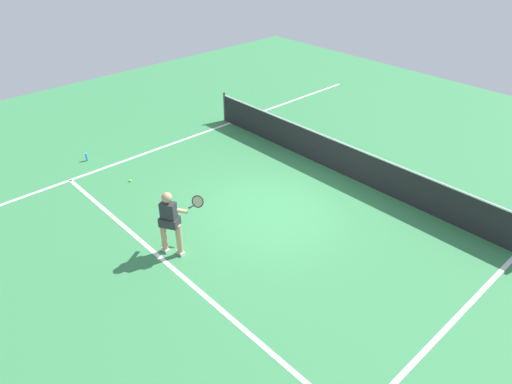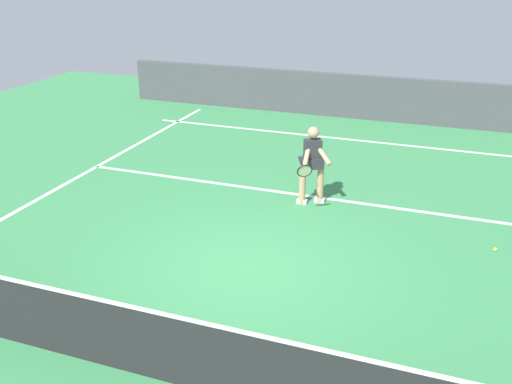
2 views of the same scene
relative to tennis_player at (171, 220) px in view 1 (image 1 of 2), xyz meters
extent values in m
plane|color=#38844C|center=(0.30, 2.79, -0.85)|extent=(25.15, 25.15, 0.00)
cube|color=white|center=(0.30, -0.34, -0.84)|extent=(9.74, 0.10, 0.01)
cube|color=white|center=(-4.56, 2.79, -0.84)|extent=(0.10, 17.34, 0.01)
cube|color=white|center=(5.17, 2.79, -0.84)|extent=(0.10, 17.34, 0.01)
cylinder|color=#4C4C51|center=(-4.86, 5.48, -0.33)|extent=(0.08, 0.08, 1.03)
cube|color=#232326|center=(0.30, 5.48, -0.39)|extent=(10.26, 0.02, 0.91)
cube|color=white|center=(0.30, 5.48, 0.08)|extent=(10.26, 0.02, 0.04)
cylinder|color=tan|center=(-0.15, -0.12, -0.46)|extent=(0.13, 0.13, 0.78)
cylinder|color=tan|center=(0.16, 0.06, -0.46)|extent=(0.13, 0.13, 0.78)
cube|color=white|center=(-0.15, -0.12, -0.81)|extent=(0.20, 0.10, 0.08)
cube|color=white|center=(0.16, 0.06, -0.81)|extent=(0.20, 0.10, 0.08)
cube|color=#2D2D33|center=(0.01, -0.03, 0.19)|extent=(0.38, 0.33, 0.52)
cube|color=#2D2D33|center=(0.01, -0.03, -0.01)|extent=(0.49, 0.44, 0.20)
sphere|color=tan|center=(0.01, -0.03, 0.59)|extent=(0.22, 0.22, 0.22)
cylinder|color=tan|center=(-0.20, 0.02, 0.21)|extent=(0.44, 0.35, 0.37)
cylinder|color=tan|center=(0.06, 0.18, 0.21)|extent=(0.13, 0.48, 0.37)
cylinder|color=black|center=(0.09, 0.50, 0.17)|extent=(0.18, 0.27, 0.14)
torus|color=black|center=(-0.06, 0.76, 0.11)|extent=(0.31, 0.25, 0.28)
cylinder|color=beige|center=(-0.06, 0.76, 0.11)|extent=(0.25, 0.20, 0.23)
sphere|color=#D1E533|center=(-3.37, 0.85, -0.81)|extent=(0.07, 0.07, 0.07)
cylinder|color=#4C9EE5|center=(-5.33, 0.54, -0.73)|extent=(0.07, 0.07, 0.24)
camera|label=1|loc=(7.19, -4.19, 5.75)|focal=33.05mm
camera|label=2|loc=(-2.52, 10.02, 3.70)|focal=40.11mm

